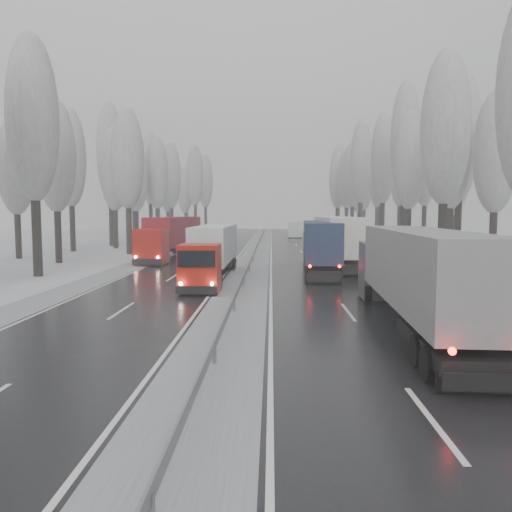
# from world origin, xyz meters

# --- Properties ---
(ground) EXTENTS (260.00, 260.00, 0.00)m
(ground) POSITION_xyz_m (0.00, 0.00, 0.00)
(ground) COLOR silver
(ground) RESTS_ON ground
(carriageway_right) EXTENTS (7.50, 200.00, 0.03)m
(carriageway_right) POSITION_xyz_m (5.25, 30.00, 0.01)
(carriageway_right) COLOR black
(carriageway_right) RESTS_ON ground
(carriageway_left) EXTENTS (7.50, 200.00, 0.03)m
(carriageway_left) POSITION_xyz_m (-5.25, 30.00, 0.01)
(carriageway_left) COLOR black
(carriageway_left) RESTS_ON ground
(median_slush) EXTENTS (3.00, 200.00, 0.04)m
(median_slush) POSITION_xyz_m (0.00, 30.00, 0.02)
(median_slush) COLOR #9DA0A5
(median_slush) RESTS_ON ground
(shoulder_right) EXTENTS (2.40, 200.00, 0.04)m
(shoulder_right) POSITION_xyz_m (10.20, 30.00, 0.02)
(shoulder_right) COLOR #9DA0A5
(shoulder_right) RESTS_ON ground
(shoulder_left) EXTENTS (2.40, 200.00, 0.04)m
(shoulder_left) POSITION_xyz_m (-10.20, 30.00, 0.02)
(shoulder_left) COLOR #9DA0A5
(shoulder_left) RESTS_ON ground
(median_guardrail) EXTENTS (0.12, 200.00, 0.76)m
(median_guardrail) POSITION_xyz_m (0.00, 29.99, 0.60)
(median_guardrail) COLOR slate
(median_guardrail) RESTS_ON ground
(tree_18) EXTENTS (3.60, 3.60, 16.58)m
(tree_18) POSITION_xyz_m (14.51, 27.03, 10.70)
(tree_18) COLOR black
(tree_18) RESTS_ON ground
(tree_19) EXTENTS (3.60, 3.60, 14.57)m
(tree_19) POSITION_xyz_m (20.02, 31.03, 9.42)
(tree_19) COLOR black
(tree_19) RESTS_ON ground
(tree_20) EXTENTS (3.60, 3.60, 15.71)m
(tree_20) POSITION_xyz_m (17.90, 35.17, 10.14)
(tree_20) COLOR black
(tree_20) RESTS_ON ground
(tree_21) EXTENTS (3.60, 3.60, 18.62)m
(tree_21) POSITION_xyz_m (20.12, 39.17, 12.00)
(tree_21) COLOR black
(tree_21) RESTS_ON ground
(tree_22) EXTENTS (3.60, 3.60, 15.86)m
(tree_22) POSITION_xyz_m (17.02, 45.60, 10.24)
(tree_22) COLOR black
(tree_22) RESTS_ON ground
(tree_23) EXTENTS (3.60, 3.60, 13.55)m
(tree_23) POSITION_xyz_m (23.31, 49.60, 8.77)
(tree_23) COLOR black
(tree_23) RESTS_ON ground
(tree_24) EXTENTS (3.60, 3.60, 20.49)m
(tree_24) POSITION_xyz_m (17.90, 51.02, 13.19)
(tree_24) COLOR black
(tree_24) RESTS_ON ground
(tree_25) EXTENTS (3.60, 3.60, 19.44)m
(tree_25) POSITION_xyz_m (24.81, 55.02, 12.52)
(tree_25) COLOR black
(tree_25) RESTS_ON ground
(tree_26) EXTENTS (3.60, 3.60, 18.78)m
(tree_26) POSITION_xyz_m (17.56, 61.27, 12.10)
(tree_26) COLOR black
(tree_26) RESTS_ON ground
(tree_27) EXTENTS (3.60, 3.60, 17.62)m
(tree_27) POSITION_xyz_m (24.72, 65.27, 11.36)
(tree_27) COLOR black
(tree_27) RESTS_ON ground
(tree_28) EXTENTS (3.60, 3.60, 19.62)m
(tree_28) POSITION_xyz_m (16.34, 71.95, 12.64)
(tree_28) COLOR black
(tree_28) RESTS_ON ground
(tree_29) EXTENTS (3.60, 3.60, 18.11)m
(tree_29) POSITION_xyz_m (23.71, 75.95, 11.67)
(tree_29) COLOR black
(tree_29) RESTS_ON ground
(tree_30) EXTENTS (3.60, 3.60, 17.86)m
(tree_30) POSITION_xyz_m (16.56, 81.70, 11.52)
(tree_30) COLOR black
(tree_30) RESTS_ON ground
(tree_31) EXTENTS (3.60, 3.60, 18.58)m
(tree_31) POSITION_xyz_m (22.48, 85.70, 11.97)
(tree_31) COLOR black
(tree_31) RESTS_ON ground
(tree_32) EXTENTS (3.60, 3.60, 17.33)m
(tree_32) POSITION_xyz_m (16.63, 89.21, 11.18)
(tree_32) COLOR black
(tree_32) RESTS_ON ground
(tree_33) EXTENTS (3.60, 3.60, 14.33)m
(tree_33) POSITION_xyz_m (19.77, 93.21, 9.26)
(tree_33) COLOR black
(tree_33) RESTS_ON ground
(tree_34) EXTENTS (3.60, 3.60, 17.63)m
(tree_34) POSITION_xyz_m (15.73, 96.32, 11.37)
(tree_34) COLOR black
(tree_34) RESTS_ON ground
(tree_35) EXTENTS (3.60, 3.60, 18.25)m
(tree_35) POSITION_xyz_m (24.94, 100.32, 11.77)
(tree_35) COLOR black
(tree_35) RESTS_ON ground
(tree_36) EXTENTS (3.60, 3.60, 20.23)m
(tree_36) POSITION_xyz_m (17.04, 106.16, 13.02)
(tree_36) COLOR black
(tree_36) RESTS_ON ground
(tree_37) EXTENTS (3.60, 3.60, 16.37)m
(tree_37) POSITION_xyz_m (24.02, 110.16, 10.56)
(tree_37) COLOR black
(tree_37) RESTS_ON ground
(tree_38) EXTENTS (3.60, 3.60, 17.97)m
(tree_38) POSITION_xyz_m (18.73, 116.73, 11.59)
(tree_38) COLOR black
(tree_38) RESTS_ON ground
(tree_39) EXTENTS (3.60, 3.60, 16.19)m
(tree_39) POSITION_xyz_m (21.55, 120.73, 10.45)
(tree_39) COLOR black
(tree_39) RESTS_ON ground
(tree_58) EXTENTS (3.60, 3.60, 17.21)m
(tree_58) POSITION_xyz_m (-15.13, 24.57, 11.10)
(tree_58) COLOR black
(tree_58) RESTS_ON ground
(tree_60) EXTENTS (3.60, 3.60, 14.84)m
(tree_60) POSITION_xyz_m (-17.75, 34.20, 9.59)
(tree_60) COLOR black
(tree_60) RESTS_ON ground
(tree_61) EXTENTS (3.60, 3.60, 13.95)m
(tree_61) POSITION_xyz_m (-23.52, 38.20, 9.02)
(tree_61) COLOR black
(tree_61) RESTS_ON ground
(tree_62) EXTENTS (3.60, 3.60, 16.04)m
(tree_62) POSITION_xyz_m (-13.94, 43.73, 10.36)
(tree_62) COLOR black
(tree_62) RESTS_ON ground
(tree_63) EXTENTS (3.60, 3.60, 16.88)m
(tree_63) POSITION_xyz_m (-21.85, 47.73, 10.89)
(tree_63) COLOR black
(tree_63) RESTS_ON ground
(tree_64) EXTENTS (3.60, 3.60, 15.42)m
(tree_64) POSITION_xyz_m (-18.26, 52.71, 9.96)
(tree_64) COLOR black
(tree_64) RESTS_ON ground
(tree_65) EXTENTS (3.60, 3.60, 19.48)m
(tree_65) POSITION_xyz_m (-20.05, 56.71, 12.55)
(tree_65) COLOR black
(tree_65) RESTS_ON ground
(tree_66) EXTENTS (3.60, 3.60, 15.23)m
(tree_66) POSITION_xyz_m (-18.16, 62.35, 9.84)
(tree_66) COLOR black
(tree_66) RESTS_ON ground
(tree_67) EXTENTS (3.60, 3.60, 17.09)m
(tree_67) POSITION_xyz_m (-19.54, 66.35, 11.03)
(tree_67) COLOR black
(tree_67) RESTS_ON ground
(tree_68) EXTENTS (3.60, 3.60, 16.65)m
(tree_68) POSITION_xyz_m (-16.58, 69.11, 10.75)
(tree_68) COLOR black
(tree_68) RESTS_ON ground
(tree_69) EXTENTS (3.60, 3.60, 19.35)m
(tree_69) POSITION_xyz_m (-21.42, 73.11, 12.46)
(tree_69) COLOR black
(tree_69) RESTS_ON ground
(tree_70) EXTENTS (3.60, 3.60, 17.09)m
(tree_70) POSITION_xyz_m (-16.33, 79.19, 11.03)
(tree_70) COLOR black
(tree_70) RESTS_ON ground
(tree_71) EXTENTS (3.60, 3.60, 19.61)m
(tree_71) POSITION_xyz_m (-21.09, 83.19, 12.63)
(tree_71) COLOR black
(tree_71) RESTS_ON ground
(tree_72) EXTENTS (3.60, 3.60, 15.11)m
(tree_72) POSITION_xyz_m (-18.93, 88.54, 9.76)
(tree_72) COLOR black
(tree_72) RESTS_ON ground
(tree_73) EXTENTS (3.60, 3.60, 17.22)m
(tree_73) POSITION_xyz_m (-21.82, 92.54, 11.11)
(tree_73) COLOR black
(tree_73) RESTS_ON ground
(tree_74) EXTENTS (3.60, 3.60, 19.68)m
(tree_74) POSITION_xyz_m (-15.07, 99.33, 12.67)
(tree_74) COLOR black
(tree_74) RESTS_ON ground
(tree_75) EXTENTS (3.60, 3.60, 18.60)m
(tree_75) POSITION_xyz_m (-24.20, 103.33, 11.99)
(tree_75) COLOR black
(tree_75) RESTS_ON ground
(tree_76) EXTENTS (3.60, 3.60, 18.55)m
(tree_76) POSITION_xyz_m (-14.05, 108.72, 11.95)
(tree_76) COLOR black
(tree_76) RESTS_ON ground
(tree_77) EXTENTS (3.60, 3.60, 14.32)m
(tree_77) POSITION_xyz_m (-19.66, 112.72, 9.26)
(tree_77) COLOR black
(tree_77) RESTS_ON ground
(tree_78) EXTENTS (3.60, 3.60, 19.55)m
(tree_78) POSITION_xyz_m (-17.56, 115.31, 12.59)
(tree_78) COLOR black
(tree_78) RESTS_ON ground
(tree_79) EXTENTS (3.60, 3.60, 17.07)m
(tree_79) POSITION_xyz_m (-20.33, 119.31, 11.01)
(tree_79) COLOR black
(tree_79) RESTS_ON ground
(truck_grey_tarp) EXTENTS (3.18, 15.48, 3.95)m
(truck_grey_tarp) POSITION_xyz_m (7.31, 8.70, 2.30)
(truck_grey_tarp) COLOR #4C4C51
(truck_grey_tarp) RESTS_ON ground
(truck_blue_box) EXTENTS (3.24, 15.31, 3.90)m
(truck_blue_box) POSITION_xyz_m (5.44, 27.59, 2.28)
(truck_blue_box) COLOR #232051
(truck_blue_box) RESTS_ON ground
(truck_cream_box) EXTENTS (2.69, 16.52, 4.23)m
(truck_cream_box) POSITION_xyz_m (7.08, 31.16, 2.47)
(truck_cream_box) COLOR beige
(truck_cream_box) RESTS_ON ground
(box_truck_distant) EXTENTS (2.69, 8.06, 2.98)m
(box_truck_distant) POSITION_xyz_m (6.03, 81.32, 1.52)
(box_truck_distant) COLOR silver
(box_truck_distant) RESTS_ON ground
(truck_red_white) EXTENTS (2.31, 14.28, 3.65)m
(truck_red_white) POSITION_xyz_m (-2.30, 23.86, 2.13)
(truck_red_white) COLOR #A41509
(truck_red_white) RESTS_ON ground
(truck_red_red) EXTENTS (3.61, 16.22, 4.13)m
(truck_red_red) POSITION_xyz_m (-8.19, 38.68, 2.41)
(truck_red_red) COLOR #A30E09
(truck_red_red) RESTS_ON ground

